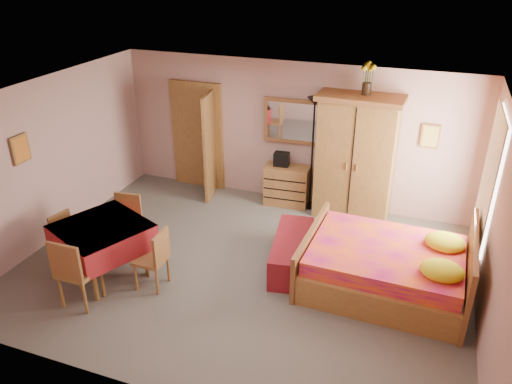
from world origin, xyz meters
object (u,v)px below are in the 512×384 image
at_px(chest_of_drawers, 287,185).
at_px(chair_west, 70,240).
at_px(wall_mirror, 292,121).
at_px(stereo, 282,159).
at_px(floor_lamp, 312,155).
at_px(sunflower_vase, 368,78).
at_px(wardrobe, 356,158).
at_px(chair_north, 125,226).
at_px(chair_south, 79,270).
at_px(bed, 386,256).
at_px(bench, 292,252).
at_px(chair_east, 151,259).
at_px(dining_table, 105,251).

relative_size(chest_of_drawers, chair_west, 0.98).
distance_m(wall_mirror, stereo, 0.71).
relative_size(floor_lamp, sunflower_vase, 3.89).
bearing_deg(wardrobe, chair_north, -139.54).
bearing_deg(chair_south, bed, 24.33).
height_order(bed, chair_south, bed).
distance_m(bench, chair_west, 3.31).
relative_size(wall_mirror, chair_north, 1.10).
height_order(stereo, chair_east, stereo).
relative_size(wardrobe, bench, 1.55).
distance_m(stereo, floor_lamp, 0.58).
bearing_deg(floor_lamp, chair_north, -132.64).
distance_m(wall_mirror, wardrobe, 1.32).
distance_m(floor_lamp, dining_table, 3.89).
bearing_deg(wardrobe, floor_lamp, 176.70).
bearing_deg(stereo, dining_table, -118.59).
distance_m(chest_of_drawers, stereo, 0.52).
bearing_deg(bed, sunflower_vase, 112.49).
relative_size(chair_north, chair_east, 1.05).
xyz_separation_m(sunflower_vase, bench, (-0.61, -1.93, -2.23)).
xyz_separation_m(dining_table, chair_north, (-0.07, 0.62, 0.05)).
distance_m(wardrobe, sunflower_vase, 1.37).
distance_m(stereo, dining_table, 3.55).
height_order(wall_mirror, wardrobe, wardrobe).
bearing_deg(wall_mirror, dining_table, -121.45).
distance_m(wardrobe, dining_table, 4.34).
bearing_deg(wardrobe, chair_west, -138.66).
bearing_deg(chair_north, wall_mirror, -132.19).
bearing_deg(floor_lamp, bench, -83.25).
height_order(chest_of_drawers, chair_south, chair_south).
height_order(bench, chair_west, chair_west).
distance_m(wall_mirror, sunflower_vase, 1.58).
xyz_separation_m(bed, dining_table, (-3.82, -1.10, -0.10)).
bearing_deg(chair_east, floor_lamp, -26.86).
relative_size(stereo, chair_west, 0.33).
bearing_deg(sunflower_vase, chair_east, -126.89).
distance_m(wall_mirror, chair_west, 4.21).
distance_m(bench, chair_south, 3.01).
relative_size(sunflower_vase, chair_east, 0.59).
bearing_deg(chair_east, stereo, -18.17).
relative_size(sunflower_vase, chair_south, 0.52).
xyz_separation_m(stereo, chair_west, (-2.34, -3.02, -0.47)).
distance_m(wardrobe, chair_east, 3.84).
distance_m(dining_table, chair_north, 0.63).
bearing_deg(stereo, chair_east, -106.69).
bearing_deg(chair_east, chair_south, 131.23).
bearing_deg(sunflower_vase, bench, -107.45).
xyz_separation_m(wall_mirror, dining_table, (-1.80, -3.29, -1.13)).
distance_m(chest_of_drawers, chair_west, 3.89).
height_order(chair_north, chair_east, chair_north).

